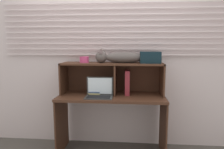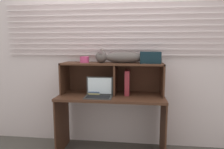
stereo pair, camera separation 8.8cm
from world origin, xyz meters
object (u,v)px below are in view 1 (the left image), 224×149
object	(u,v)px
small_basket	(84,60)
storage_box	(150,57)
book_stack	(96,92)
laptop	(99,93)
cat	(120,57)
binder_upright	(127,82)

from	to	relation	value
small_basket	storage_box	size ratio (longest dim) A/B	0.46
book_stack	storage_box	distance (m)	0.82
book_stack	small_basket	xyz separation A→B (m)	(-0.14, 0.00, 0.41)
laptop	book_stack	size ratio (longest dim) A/B	1.31
book_stack	laptop	bearing A→B (deg)	-67.00
cat	storage_box	size ratio (longest dim) A/B	3.31
laptop	binder_upright	xyz separation A→B (m)	(0.34, 0.18, 0.10)
storage_box	cat	bearing A→B (deg)	-180.00
laptop	storage_box	distance (m)	0.77
book_stack	storage_box	bearing A→B (deg)	0.37
small_basket	book_stack	bearing A→B (deg)	-1.78
binder_upright	small_basket	distance (m)	0.62
small_basket	storage_box	world-z (taller)	storage_box
laptop	small_basket	distance (m)	0.48
cat	small_basket	xyz separation A→B (m)	(-0.46, 0.00, -0.03)
cat	storage_box	xyz separation A→B (m)	(0.37, 0.00, -0.00)
binder_upright	book_stack	distance (m)	0.43
laptop	storage_box	bearing A→B (deg)	16.33
book_stack	cat	bearing A→B (deg)	0.79
laptop	book_stack	distance (m)	0.19
book_stack	storage_box	size ratio (longest dim) A/B	1.00
binder_upright	storage_box	size ratio (longest dim) A/B	1.23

